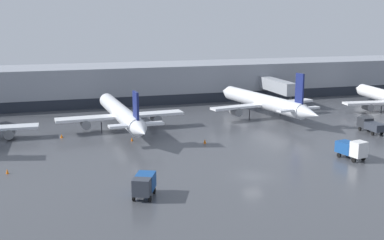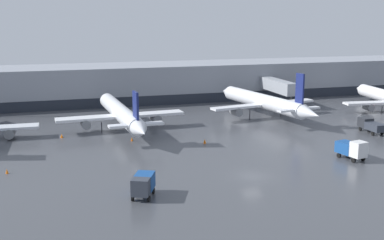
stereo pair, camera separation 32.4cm
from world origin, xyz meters
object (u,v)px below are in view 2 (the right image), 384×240
Objects in this scene: service_truck_2 at (371,125)px; traffic_cone_4 at (7,171)px; traffic_cone_2 at (62,136)px; service_truck_1 at (143,184)px; traffic_cone_3 at (132,139)px; service_truck_0 at (352,149)px; parked_jet_1 at (264,102)px; parked_jet_2 at (121,113)px; traffic_cone_0 at (205,141)px.

traffic_cone_4 is (-61.51, -6.14, -1.07)m from service_truck_2.
service_truck_1 is at bearing -75.18° from traffic_cone_2.
service_truck_1 is at bearing -96.51° from traffic_cone_3.
service_truck_0 is 7.20× the size of traffic_cone_4.
service_truck_0 is 32.85m from service_truck_1.
parked_jet_1 is 31.27m from service_truck_0.
traffic_cone_4 is at bearing 135.13° from parked_jet_2.
traffic_cone_2 is 0.96× the size of traffic_cone_4.
traffic_cone_2 is (-40.63, 25.44, -1.32)m from service_truck_0.
parked_jet_2 is 54.20× the size of traffic_cone_2.
parked_jet_1 is at bearing 26.17° from traffic_cone_4.
service_truck_0 reaches higher than service_truck_1.
traffic_cone_0 reaches higher than traffic_cone_3.
service_truck_2 is at bearing 5.70° from traffic_cone_4.
service_truck_1 is 25.48m from traffic_cone_0.
service_truck_1 is at bearing 172.45° from parked_jet_2.
service_truck_0 reaches higher than service_truck_2.
parked_jet_1 is 5.71× the size of service_truck_2.
traffic_cone_2 is at bearing 67.19° from traffic_cone_4.
parked_jet_2 is 11.55m from traffic_cone_2.
parked_jet_2 reaches higher than traffic_cone_0.
parked_jet_1 is 31.85m from traffic_cone_3.
traffic_cone_2 is at bearing 154.89° from traffic_cone_0.
service_truck_1 is 32.79m from traffic_cone_2.
service_truck_2 is at bearing -12.48° from traffic_cone_2.
traffic_cone_2 is at bearing 87.77° from parked_jet_1.
parked_jet_1 is 24.73m from traffic_cone_0.
traffic_cone_0 is (-17.93, 14.80, -1.28)m from service_truck_0.
parked_jet_2 is 6.01× the size of service_truck_2.
parked_jet_2 reaches higher than traffic_cone_4.
traffic_cone_2 is at bearing 153.77° from traffic_cone_3.
traffic_cone_2 is at bearing 77.61° from service_truck_2.
parked_jet_1 is 7.32× the size of service_truck_1.
traffic_cone_3 is at bearing 81.62° from service_truck_2.
service_truck_0 is 18.94m from service_truck_2.
parked_jet_1 is at bearing 21.03° from traffic_cone_3.
service_truck_2 is at bearing -154.09° from parked_jet_1.
parked_jet_2 is 8.93m from traffic_cone_3.
service_truck_2 is at bearing -112.43° from parked_jet_2.
service_truck_2 is (12.96, -17.72, -1.90)m from parked_jet_1.
parked_jet_2 reaches higher than service_truck_1.
service_truck_1 is at bearing -90.65° from service_truck_0.
service_truck_2 is (13.28, 13.50, -0.23)m from service_truck_0.
parked_jet_1 is 41.46m from traffic_cone_2.
service_truck_1 is 6.74× the size of traffic_cone_4.
service_truck_2 is 43.04m from traffic_cone_3.
service_truck_0 is at bearing -8.68° from traffic_cone_4.
traffic_cone_0 is (11.87, -13.48, -2.80)m from parked_jet_2.
parked_jet_1 reaches higher than traffic_cone_0.
service_truck_2 reaches higher than traffic_cone_0.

